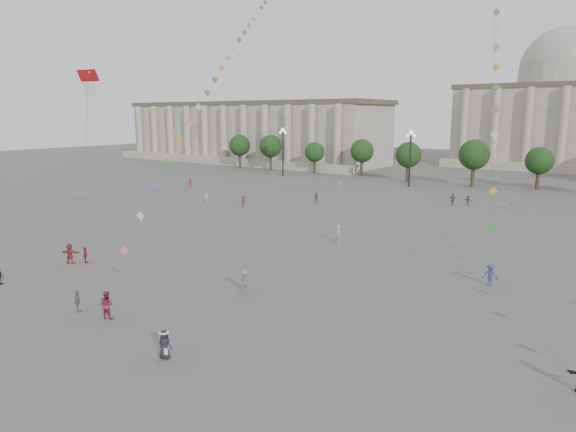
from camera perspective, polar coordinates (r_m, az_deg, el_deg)
The scene contains 24 objects.
ground at distance 35.06m, azimuth -10.60°, elevation -11.73°, with size 360.00×360.00×0.00m, color #4F4C4A.
hall_west at distance 152.28m, azimuth -4.26°, elevation 9.26°, with size 84.00×26.22×17.20m.
hall_central at distance 152.91m, azimuth 27.80°, elevation 10.21°, with size 48.30×34.30×35.50m.
tree_row at distance 102.95m, azimuth 22.91°, elevation 5.80°, with size 137.12×5.12×8.00m.
lamp_post_far_west at distance 114.94m, azimuth -0.57°, elevation 8.13°, with size 2.00×0.90×10.65m.
lamp_post_mid_west at distance 99.90m, azimuth 13.45°, elevation 7.36°, with size 2.00×0.90×10.65m.
person_crowd_0 at distance 81.05m, azimuth 17.80°, elevation 1.71°, with size 1.08×0.45×1.85m, color #355177.
person_crowd_1 at distance 81.61m, azimuth -9.03°, elevation 2.13°, with size 0.84×0.65×1.72m, color white.
person_crowd_2 at distance 97.68m, azimuth -10.81°, elevation 3.59°, with size 1.18×0.68×1.83m, color maroon.
person_crowd_4 at distance 80.99m, azimuth 23.67°, elevation 1.21°, with size 1.50×0.48×1.61m, color #B7B7B3.
person_crowd_6 at distance 39.73m, azimuth -4.84°, elevation -7.31°, with size 1.24×0.71×1.92m, color slate.
person_crowd_10 at distance 96.96m, azimuth 5.74°, elevation 3.60°, with size 0.57×0.38×1.57m, color #B3B2AE.
person_crowd_12 at distance 82.13m, azimuth 19.37°, elevation 1.64°, with size 1.45×0.46×1.57m, color #5E5F63.
person_crowd_13 at distance 55.51m, azimuth 5.64°, elevation -2.00°, with size 0.67×0.44×1.83m, color #ADADA9.
person_crowd_16 at distance 79.97m, azimuth 3.14°, elevation 2.10°, with size 1.05×0.44×1.79m, color slate.
person_crowd_17 at distance 76.47m, azimuth -4.95°, elevation 1.66°, with size 1.18×0.68×1.82m, color maroon.
tourist_0 at distance 51.18m, azimuth -21.59°, elevation -4.05°, with size 0.91×0.38×1.55m, color maroon.
tourist_2 at distance 51.52m, azimuth -23.07°, elevation -3.87°, with size 1.75×0.56×1.89m, color maroon.
tourist_3 at distance 39.08m, azimuth -22.35°, elevation -8.75°, with size 0.91×0.38×1.55m, color slate.
kite_flyer_0 at distance 37.14m, azimuth -19.49°, elevation -9.28°, with size 0.93×0.73×1.92m, color maroon.
kite_flyer_1 at distance 44.48m, azimuth 21.56°, elevation -6.13°, with size 1.16×0.67×1.79m, color navy.
hat_person at distance 30.54m, azimuth -13.55°, elevation -13.62°, with size 0.92×0.70×1.70m.
dragon_kite at distance 50.82m, azimuth -21.26°, elevation 13.44°, with size 2.26×1.39×15.95m.
kite_train_west at distance 67.08m, azimuth -6.37°, elevation 17.00°, with size 29.71×55.50×73.62m.
Camera 1 is at (23.86, -21.82, 13.56)m, focal length 32.00 mm.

